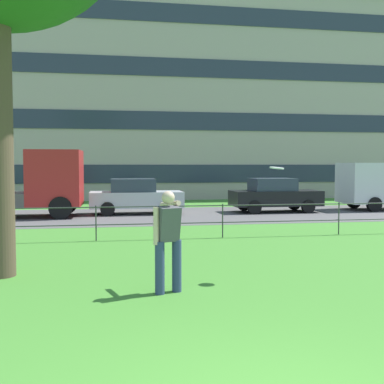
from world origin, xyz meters
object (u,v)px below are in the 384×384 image
at_px(flatbed_truck_center, 19,188).
at_px(apartment_building_background, 228,105).
at_px(frisbee, 277,168).
at_px(person_thrower, 168,238).
at_px(car_silver_left, 136,196).
at_px(car_black_far_right, 275,195).

relative_size(flatbed_truck_center, apartment_building_background, 0.19).
distance_m(frisbee, flatbed_truck_center, 13.71).
relative_size(person_thrower, frisbee, 4.47).
bearing_deg(apartment_building_background, car_silver_left, -118.02).
xyz_separation_m(flatbed_truck_center, apartment_building_background, (12.42, 14.84, 5.40)).
bearing_deg(car_silver_left, person_thrower, -90.53).
bearing_deg(car_silver_left, apartment_building_background, 61.98).
bearing_deg(apartment_building_background, frisbee, -101.84).
relative_size(frisbee, flatbed_truck_center, 0.05).
bearing_deg(apartment_building_background, car_black_far_right, -95.35).
bearing_deg(car_silver_left, frisbee, -80.64).
xyz_separation_m(person_thrower, frisbee, (2.16, 0.76, 1.16)).
height_order(person_thrower, apartment_building_background, apartment_building_background).
bearing_deg(person_thrower, frisbee, 19.31).
height_order(frisbee, car_silver_left, frisbee).
distance_m(car_silver_left, car_black_far_right, 6.27).
relative_size(person_thrower, apartment_building_background, 0.04).
height_order(car_black_far_right, apartment_building_background, apartment_building_background).
xyz_separation_m(flatbed_truck_center, car_silver_left, (4.79, 0.49, -0.44)).
relative_size(flatbed_truck_center, car_silver_left, 1.84).
bearing_deg(frisbee, flatbed_truck_center, 119.91).
relative_size(person_thrower, car_silver_left, 0.43).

